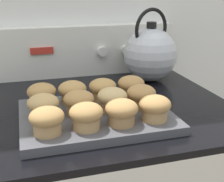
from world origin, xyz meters
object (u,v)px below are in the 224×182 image
object	(u,v)px
muffin_r1_c0	(43,106)
muffin_r0_c1	(86,115)
muffin_r2_c0	(42,94)
muffin_r2_c3	(131,86)
muffin_r0_c0	(47,120)
muffin_r2_c1	(72,91)
tea_kettle	(151,54)
muffin_pan	(96,116)
muffin_r1_c3	(141,96)
muffin_r1_c1	(79,102)
muffin_r2_c2	(103,89)
muffin_r0_c2	(122,111)
muffin_r1_c2	(112,99)
muffin_r0_c3	(155,107)

from	to	relation	value
muffin_r1_c0	muffin_r0_c1	bearing A→B (deg)	-44.31
muffin_r2_c0	muffin_r2_c3	xyz separation A→B (m)	(0.26, -0.00, 0.00)
muffin_r0_c0	muffin_r2_c1	distance (m)	0.20
muffin_r2_c1	tea_kettle	size ratio (longest dim) A/B	0.30
muffin_pan	muffin_r2_c0	world-z (taller)	muffin_r2_c0
muffin_r1_c3	muffin_r2_c1	size ratio (longest dim) A/B	1.00
muffin_r1_c3	muffin_r2_c0	distance (m)	0.27
muffin_r1_c0	muffin_r1_c1	bearing A→B (deg)	0.82
muffin_r0_c1	tea_kettle	distance (m)	0.50
muffin_r2_c2	muffin_r2_c1	bearing A→B (deg)	178.92
muffin_r1_c1	muffin_r0_c2	bearing A→B (deg)	-46.35
muffin_pan	tea_kettle	world-z (taller)	tea_kettle
muffin_r2_c2	muffin_r0_c0	bearing A→B (deg)	-134.99
muffin_r2_c1	muffin_r2_c2	distance (m)	0.09
muffin_pan	tea_kettle	bearing A→B (deg)	46.47
muffin_r2_c2	muffin_r1_c0	bearing A→B (deg)	-153.90
muffin_r0_c1	muffin_r0_c2	bearing A→B (deg)	-0.41
muffin_r2_c0	muffin_r2_c1	xyz separation A→B (m)	(0.08, -0.00, 0.00)
tea_kettle	muffin_r2_c1	bearing A→B (deg)	-147.68
muffin_r1_c3	muffin_r2_c1	bearing A→B (deg)	153.53
muffin_r1_c1	muffin_pan	bearing A→B (deg)	-1.35
muffin_r0_c1	muffin_r0_c2	size ratio (longest dim) A/B	1.00
muffin_r0_c1	muffin_r0_c2	xyz separation A→B (m)	(0.09, -0.00, 0.00)
muffin_r0_c0	muffin_r1_c3	bearing A→B (deg)	18.94
muffin_r0_c2	muffin_r2_c1	world-z (taller)	same
muffin_r1_c1	muffin_r0_c0	bearing A→B (deg)	-134.78
muffin_r1_c1	muffin_r1_c2	bearing A→B (deg)	-1.52
muffin_pan	muffin_r0_c2	size ratio (longest dim) A/B	4.92
muffin_r0_c1	muffin_r0_c0	bearing A→B (deg)	-179.87
muffin_r0_c2	muffin_r2_c1	distance (m)	0.20
muffin_r1_c1	tea_kettle	world-z (taller)	tea_kettle
muffin_r1_c2	tea_kettle	distance (m)	0.37
muffin_r1_c1	muffin_r1_c2	distance (m)	0.09
muffin_r0_c0	muffin_r2_c0	distance (m)	0.18
muffin_r2_c0	muffin_r2_c3	bearing A→B (deg)	-0.29
muffin_r0_c2	muffin_r1_c2	xyz separation A→B (m)	(0.00, 0.09, 0.00)
muffin_r2_c0	muffin_r2_c1	world-z (taller)	same
muffin_r2_c0	tea_kettle	xyz separation A→B (m)	(0.40, 0.20, 0.05)
muffin_r0_c1	muffin_pan	bearing A→B (deg)	64.18
muffin_r0_c2	muffin_r1_c2	distance (m)	0.09
muffin_r1_c1	muffin_r2_c3	bearing A→B (deg)	26.78
tea_kettle	muffin_r2_c3	bearing A→B (deg)	-125.82
muffin_r2_c3	muffin_r2_c2	bearing A→B (deg)	-178.03
muffin_r1_c3	muffin_pan	bearing A→B (deg)	-179.71
muffin_pan	muffin_r1_c0	world-z (taller)	muffin_r1_c0
muffin_r0_c0	tea_kettle	size ratio (longest dim) A/B	0.30
muffin_r0_c1	muffin_r1_c2	bearing A→B (deg)	44.60
muffin_r0_c1	muffin_r1_c1	distance (m)	0.09
muffin_r0_c3	muffin_r1_c2	bearing A→B (deg)	134.49
muffin_r2_c1	muffin_r2_c3	xyz separation A→B (m)	(0.18, 0.00, 0.00)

